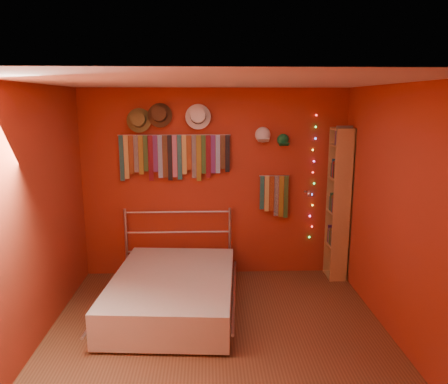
{
  "coord_description": "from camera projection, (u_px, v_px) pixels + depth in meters",
  "views": [
    {
      "loc": [
        -0.09,
        -3.96,
        2.34
      ],
      "look_at": [
        0.09,
        0.9,
        1.32
      ],
      "focal_mm": 35.0,
      "sensor_mm": 36.0,
      "label": 1
    }
  ],
  "objects": [
    {
      "name": "fedora_white",
      "position": [
        198.0,
        116.0,
        5.52
      ],
      "size": [
        0.33,
        0.18,
        0.32
      ],
      "rotation": [
        1.36,
        0.0,
        0.0
      ],
      "color": "white",
      "rests_on": "back_wall"
    },
    {
      "name": "small_tie_rack",
      "position": [
        275.0,
        194.0,
        5.8
      ],
      "size": [
        0.4,
        0.03,
        0.58
      ],
      "color": "silver",
      "rests_on": "back_wall"
    },
    {
      "name": "reading_lamp",
      "position": [
        309.0,
        194.0,
        5.67
      ],
      "size": [
        0.06,
        0.27,
        0.08
      ],
      "color": "silver",
      "rests_on": "back_wall"
    },
    {
      "name": "right_wall",
      "position": [
        401.0,
        217.0,
        4.16
      ],
      "size": [
        0.02,
        3.5,
        2.5
      ],
      "primitive_type": "cube",
      "color": "#913A17",
      "rests_on": "ground"
    },
    {
      "name": "left_wall",
      "position": [
        29.0,
        220.0,
        4.03
      ],
      "size": [
        0.02,
        3.5,
        2.5
      ],
      "primitive_type": "cube",
      "color": "#913A17",
      "rests_on": "ground"
    },
    {
      "name": "ceiling",
      "position": [
        217.0,
        82.0,
        3.84
      ],
      "size": [
        3.5,
        3.5,
        0.02
      ],
      "primitive_type": "cube",
      "color": "white",
      "rests_on": "back_wall"
    },
    {
      "name": "cap_green",
      "position": [
        283.0,
        140.0,
        5.67
      ],
      "size": [
        0.17,
        0.21,
        0.17
      ],
      "color": "#186E35",
      "rests_on": "back_wall"
    },
    {
      "name": "bookshelf",
      "position": [
        342.0,
        203.0,
        5.7
      ],
      "size": [
        0.25,
        0.34,
        2.0
      ],
      "color": "#AE854E",
      "rests_on": "ground"
    },
    {
      "name": "fedora_brown",
      "position": [
        160.0,
        115.0,
        5.5
      ],
      "size": [
        0.31,
        0.17,
        0.31
      ],
      "rotation": [
        1.36,
        0.0,
        0.0
      ],
      "color": "#4C331B",
      "rests_on": "back_wall"
    },
    {
      "name": "ground",
      "position": [
        218.0,
        339.0,
        4.36
      ],
      "size": [
        3.5,
        3.5,
        0.0
      ],
      "primitive_type": "plane",
      "color": "brown",
      "rests_on": "ground"
    },
    {
      "name": "fedora_olive",
      "position": [
        139.0,
        120.0,
        5.5
      ],
      "size": [
        0.31,
        0.17,
        0.31
      ],
      "rotation": [
        1.36,
        0.0,
        0.0
      ],
      "color": "brown",
      "rests_on": "back_wall"
    },
    {
      "name": "back_wall",
      "position": [
        215.0,
        184.0,
        5.81
      ],
      "size": [
        3.5,
        0.02,
        2.5
      ],
      "primitive_type": "cube",
      "color": "#913A17",
      "rests_on": "ground"
    },
    {
      "name": "tie_rack",
      "position": [
        174.0,
        155.0,
        5.65
      ],
      "size": [
        1.45,
        0.03,
        0.61
      ],
      "color": "silver",
      "rests_on": "back_wall"
    },
    {
      "name": "bed",
      "position": [
        173.0,
        291.0,
        4.94
      ],
      "size": [
        1.56,
        2.0,
        0.94
      ],
      "rotation": [
        0.0,
        0.0,
        -0.07
      ],
      "color": "silver",
      "rests_on": "ground"
    },
    {
      "name": "cap_white",
      "position": [
        263.0,
        135.0,
        5.65
      ],
      "size": [
        0.19,
        0.24,
        0.19
      ],
      "color": "white",
      "rests_on": "back_wall"
    },
    {
      "name": "fairy_lights",
      "position": [
        313.0,
        178.0,
        5.8
      ],
      "size": [
        0.06,
        0.02,
        1.67
      ],
      "color": "#FF3333",
      "rests_on": "back_wall"
    }
  ]
}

